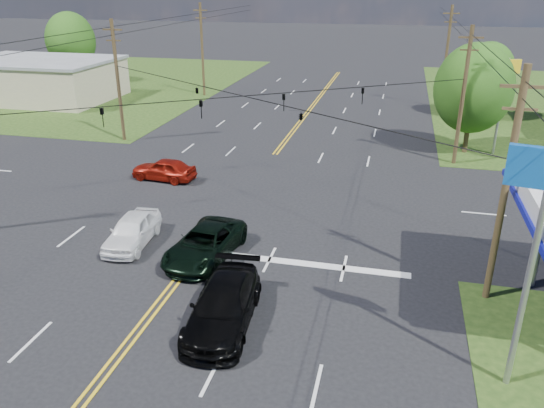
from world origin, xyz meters
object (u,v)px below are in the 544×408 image
(pole_left_far, at_px, (202,49))
(pickup_white, at_px, (132,230))
(tree_right_a, at_px, (474,88))
(pole_se, at_px, (506,187))
(pole_nw, at_px, (118,80))
(polesign_se, at_px, (544,206))
(tree_far_l, at_px, (71,41))
(tree_right_b, at_px, (487,73))
(pole_ne, at_px, (463,95))
(retail_nw, at_px, (39,81))
(pole_right_far, at_px, (446,56))
(pickup_dkgreen, at_px, (205,244))
(suv_black, at_px, (223,306))

(pole_left_far, bearing_deg, pickup_white, -75.22)
(pole_left_far, height_order, tree_right_a, pole_left_far)
(pole_se, distance_m, pole_nw, 31.62)
(tree_right_a, xyz_separation_m, polesign_se, (-1.00, -26.24, 1.44))
(pole_nw, relative_size, tree_far_l, 1.09)
(tree_right_b, bearing_deg, pole_se, -96.05)
(pole_ne, xyz_separation_m, polesign_se, (0.00, -23.24, 1.39))
(retail_nw, relative_size, pole_se, 1.68)
(pole_left_far, height_order, pole_right_far, same)
(pole_ne, height_order, tree_far_l, pole_ne)
(retail_nw, xyz_separation_m, tree_right_a, (44.00, -10.00, 2.87))
(tree_right_b, bearing_deg, tree_far_l, 170.63)
(retail_nw, bearing_deg, pickup_dkgreen, -45.00)
(tree_right_a, relative_size, polesign_se, 1.02)
(pole_se, bearing_deg, pole_nw, 145.30)
(retail_nw, height_order, pole_nw, pole_nw)
(pole_se, relative_size, tree_far_l, 1.09)
(retail_nw, xyz_separation_m, pickup_dkgreen, (30.50, -30.50, -1.26))
(pole_left_far, xyz_separation_m, pole_right_far, (26.00, 0.00, 0.00))
(retail_nw, distance_m, pole_se, 53.09)
(pole_left_far, bearing_deg, tree_right_a, -30.65)
(pole_se, xyz_separation_m, suv_black, (-10.00, -4.29, -4.11))
(pole_right_far, bearing_deg, tree_right_b, -48.81)
(pickup_dkgreen, bearing_deg, suv_black, -56.66)
(pole_nw, bearing_deg, retail_nw, 142.59)
(tree_right_b, relative_size, pickup_white, 1.61)
(polesign_se, bearing_deg, pole_se, 90.00)
(pole_nw, distance_m, pickup_white, 19.91)
(pole_right_far, bearing_deg, pole_nw, -143.84)
(tree_right_b, relative_size, suv_black, 1.27)
(polesign_se, bearing_deg, pickup_dkgreen, 155.34)
(pole_left_far, bearing_deg, retail_nw, -160.56)
(pole_se, relative_size, polesign_se, 1.19)
(retail_nw, xyz_separation_m, pole_se, (43.00, -31.00, 2.92))
(suv_black, bearing_deg, tree_right_a, 61.96)
(tree_right_a, xyz_separation_m, tree_far_l, (-46.00, 20.00, 0.33))
(pole_ne, bearing_deg, polesign_se, -90.00)
(pole_ne, relative_size, pickup_dkgreen, 1.79)
(tree_right_a, bearing_deg, tree_far_l, 156.50)
(pole_ne, bearing_deg, tree_right_b, 76.87)
(pole_ne, bearing_deg, pole_left_far, 143.84)
(polesign_se, bearing_deg, pickup_white, 159.29)
(polesign_se, bearing_deg, retail_nw, 139.88)
(pole_nw, height_order, pole_left_far, pole_left_far)
(pole_nw, distance_m, tree_far_l, 29.83)
(tree_far_l, bearing_deg, pole_ne, -27.07)
(retail_nw, height_order, pole_ne, pole_ne)
(pole_left_far, bearing_deg, tree_right_b, -7.72)
(pole_nw, relative_size, tree_right_a, 1.16)
(pole_se, height_order, polesign_se, pole_se)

